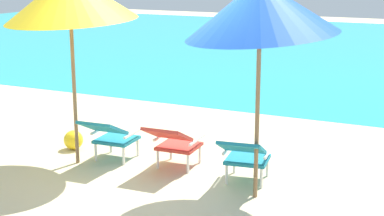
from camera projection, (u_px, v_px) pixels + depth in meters
ground_plane at (268, 107)px, 11.22m from camera, size 40.00×40.00×0.00m
ocean_band at (352, 50)px, 18.62m from camera, size 40.00×18.00×0.01m
lounge_chair_left at (110, 134)px, 8.03m from camera, size 0.59×0.91×0.68m
lounge_chair_center at (174, 141)px, 7.73m from camera, size 0.58×0.90×0.68m
lounge_chair_right at (245, 154)px, 7.19m from camera, size 0.66×0.94×0.68m
beach_umbrella_right at (260, 8)px, 6.39m from camera, size 2.47×2.46×2.60m
beach_ball at (73, 140)px, 8.66m from camera, size 0.29×0.29×0.29m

